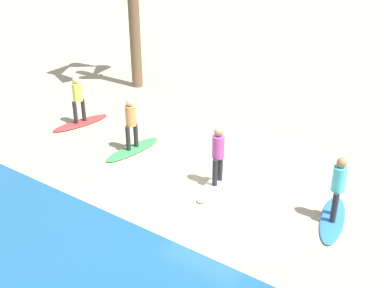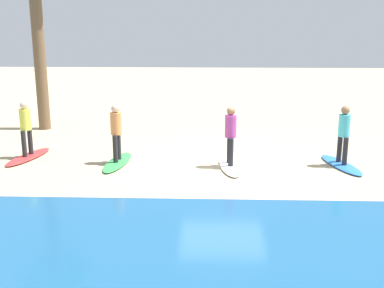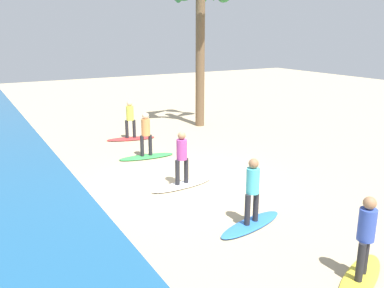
{
  "view_description": "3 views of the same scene",
  "coord_description": "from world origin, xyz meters",
  "px_view_note": "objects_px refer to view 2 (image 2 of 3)",
  "views": [
    {
      "loc": [
        -5.92,
        9.86,
        6.93
      ],
      "look_at": [
        0.47,
        0.6,
        1.19
      ],
      "focal_mm": 44.89,
      "sensor_mm": 36.0,
      "label": 1
    },
    {
      "loc": [
        0.42,
        13.21,
        3.96
      ],
      "look_at": [
        0.87,
        1.08,
        0.86
      ],
      "focal_mm": 44.72,
      "sensor_mm": 36.0,
      "label": 2
    },
    {
      "loc": [
        -10.46,
        5.88,
        4.62
      ],
      "look_at": [
        0.41,
        -0.36,
        1.11
      ],
      "focal_mm": 38.05,
      "sensor_mm": 36.0,
      "label": 3
    }
  ],
  "objects_px": {
    "surfboard_white": "(230,166)",
    "surfer_white": "(231,131)",
    "surfer_blue": "(344,131)",
    "surfboard_red": "(28,157)",
    "surfer_green": "(116,129)",
    "surfboard_blue": "(341,165)",
    "surfer_red": "(26,124)",
    "surfboard_green": "(118,162)"
  },
  "relations": [
    {
      "from": "surfboard_white",
      "to": "surfer_white",
      "type": "distance_m",
      "value": 0.99
    },
    {
      "from": "surfer_blue",
      "to": "surfboard_red",
      "type": "distance_m",
      "value": 9.23
    },
    {
      "from": "surfer_white",
      "to": "surfer_green",
      "type": "distance_m",
      "value": 3.23
    },
    {
      "from": "surfer_blue",
      "to": "surfboard_white",
      "type": "relative_size",
      "value": 0.78
    },
    {
      "from": "surfboard_blue",
      "to": "surfer_red",
      "type": "xyz_separation_m",
      "value": [
        9.16,
        -0.5,
        0.99
      ]
    },
    {
      "from": "surfboard_blue",
      "to": "surfboard_red",
      "type": "xyz_separation_m",
      "value": [
        9.16,
        -0.5,
        0.0
      ]
    },
    {
      "from": "surfer_green",
      "to": "surfboard_red",
      "type": "relative_size",
      "value": 0.78
    },
    {
      "from": "surfer_white",
      "to": "surfer_red",
      "type": "xyz_separation_m",
      "value": [
        6.01,
        -0.71,
        0.0
      ]
    },
    {
      "from": "surfboard_white",
      "to": "surfboard_blue",
      "type": "bearing_deg",
      "value": 88.58
    },
    {
      "from": "surfboard_white",
      "to": "surfer_white",
      "type": "height_order",
      "value": "surfer_white"
    },
    {
      "from": "surfboard_blue",
      "to": "surfer_blue",
      "type": "relative_size",
      "value": 1.28
    },
    {
      "from": "surfboard_blue",
      "to": "surfer_blue",
      "type": "distance_m",
      "value": 0.99
    },
    {
      "from": "surfer_white",
      "to": "surfer_red",
      "type": "height_order",
      "value": "same"
    },
    {
      "from": "surfboard_blue",
      "to": "surfer_red",
      "type": "relative_size",
      "value": 1.28
    },
    {
      "from": "surfboard_white",
      "to": "surfboard_green",
      "type": "bearing_deg",
      "value": -99.41
    },
    {
      "from": "surfer_green",
      "to": "surfer_red",
      "type": "relative_size",
      "value": 1.0
    },
    {
      "from": "surfboard_white",
      "to": "surfboard_red",
      "type": "bearing_deg",
      "value": -102.0
    },
    {
      "from": "surfer_blue",
      "to": "surfboard_green",
      "type": "distance_m",
      "value": 6.45
    },
    {
      "from": "surfer_green",
      "to": "surfer_red",
      "type": "bearing_deg",
      "value": -9.71
    },
    {
      "from": "surfer_red",
      "to": "surfboard_red",
      "type": "bearing_deg",
      "value": -90.0
    },
    {
      "from": "surfboard_blue",
      "to": "surfboard_red",
      "type": "distance_m",
      "value": 9.18
    },
    {
      "from": "surfer_blue",
      "to": "surfboard_red",
      "type": "bearing_deg",
      "value": -3.12
    },
    {
      "from": "surfer_blue",
      "to": "surfboard_green",
      "type": "relative_size",
      "value": 0.78
    },
    {
      "from": "surfboard_white",
      "to": "surfer_green",
      "type": "bearing_deg",
      "value": -99.41
    },
    {
      "from": "surfboard_white",
      "to": "surfer_green",
      "type": "relative_size",
      "value": 1.28
    },
    {
      "from": "surfboard_red",
      "to": "surfer_blue",
      "type": "bearing_deg",
      "value": 100.0
    },
    {
      "from": "surfboard_green",
      "to": "surfer_green",
      "type": "xyz_separation_m",
      "value": [
        -0.0,
        0.0,
        0.99
      ]
    },
    {
      "from": "surfboard_white",
      "to": "surfer_red",
      "type": "relative_size",
      "value": 1.28
    },
    {
      "from": "surfboard_blue",
      "to": "surfboard_green",
      "type": "height_order",
      "value": "same"
    },
    {
      "from": "surfer_green",
      "to": "surfboard_blue",
      "type": "bearing_deg",
      "value": 179.79
    },
    {
      "from": "surfboard_blue",
      "to": "surfer_blue",
      "type": "bearing_deg",
      "value": -0.0
    },
    {
      "from": "surfboard_green",
      "to": "surfboard_red",
      "type": "height_order",
      "value": "same"
    },
    {
      "from": "surfer_white",
      "to": "surfboard_red",
      "type": "xyz_separation_m",
      "value": [
        6.01,
        -0.71,
        -0.99
      ]
    },
    {
      "from": "surfboard_white",
      "to": "surfboard_red",
      "type": "xyz_separation_m",
      "value": [
        6.01,
        -0.71,
        0.0
      ]
    },
    {
      "from": "surfboard_blue",
      "to": "surfboard_green",
      "type": "xyz_separation_m",
      "value": [
        6.38,
        -0.02,
        0.0
      ]
    },
    {
      "from": "surfer_white",
      "to": "surfboard_green",
      "type": "bearing_deg",
      "value": -4.15
    },
    {
      "from": "surfboard_white",
      "to": "surfboard_green",
      "type": "distance_m",
      "value": 3.23
    },
    {
      "from": "surfer_blue",
      "to": "surfer_white",
      "type": "distance_m",
      "value": 3.16
    },
    {
      "from": "surfer_blue",
      "to": "surfer_red",
      "type": "relative_size",
      "value": 1.0
    },
    {
      "from": "surfboard_blue",
      "to": "surfer_red",
      "type": "distance_m",
      "value": 9.23
    },
    {
      "from": "surfboard_white",
      "to": "surfer_white",
      "type": "bearing_deg",
      "value": -158.69
    },
    {
      "from": "surfer_blue",
      "to": "surfboard_green",
      "type": "height_order",
      "value": "surfer_blue"
    }
  ]
}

